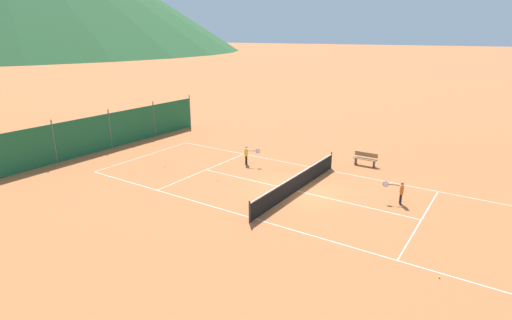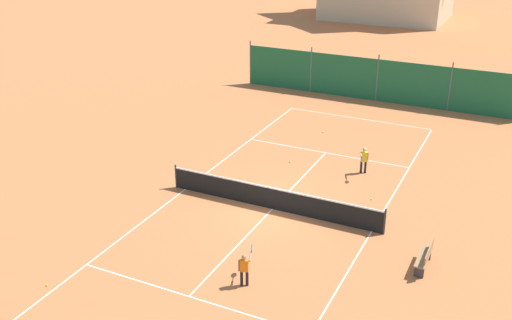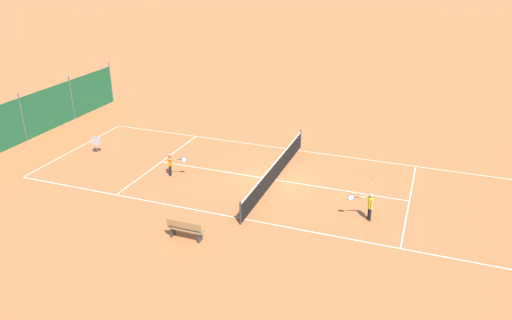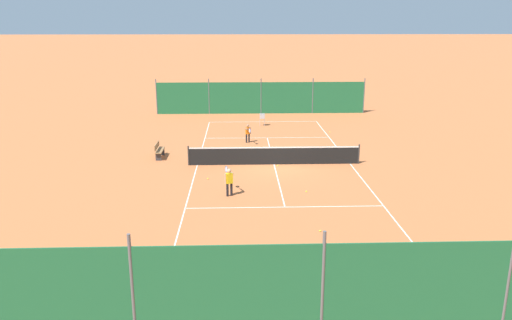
{
  "view_description": "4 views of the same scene",
  "coord_description": "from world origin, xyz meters",
  "px_view_note": "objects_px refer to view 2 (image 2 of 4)",
  "views": [
    {
      "loc": [
        -17.96,
        -9.18,
        8.11
      ],
      "look_at": [
        -0.32,
        2.44,
        1.42
      ],
      "focal_mm": 28.0,
      "sensor_mm": 36.0,
      "label": 1
    },
    {
      "loc": [
        8.62,
        -19.46,
        11.56
      ],
      "look_at": [
        -1.39,
        1.37,
        1.35
      ],
      "focal_mm": 42.0,
      "sensor_mm": 36.0,
      "label": 2
    },
    {
      "loc": [
        21.13,
        6.83,
        10.65
      ],
      "look_at": [
        0.06,
        -0.98,
        0.94
      ],
      "focal_mm": 35.0,
      "sensor_mm": 36.0,
      "label": 3
    },
    {
      "loc": [
        1.88,
        25.61,
        7.34
      ],
      "look_at": [
        1.05,
        2.22,
        0.87
      ],
      "focal_mm": 35.0,
      "sensor_mm": 36.0,
      "label": 4
    }
  ],
  "objects_px": {
    "tennis_net": "(272,198)",
    "tennis_ball_service_box": "(372,199)",
    "tennis_ball_alley_right": "(271,204)",
    "tennis_ball_far_corner": "(47,285)",
    "tennis_ball_by_net_right": "(323,132)",
    "player_far_service": "(245,267)",
    "player_far_baseline": "(364,159)",
    "tennis_ball_near_corner": "(290,162)",
    "courtside_bench": "(425,257)"
  },
  "relations": [
    {
      "from": "player_far_baseline",
      "to": "player_far_service",
      "type": "bearing_deg",
      "value": -95.85
    },
    {
      "from": "tennis_net",
      "to": "player_far_baseline",
      "type": "distance_m",
      "value": 5.41
    },
    {
      "from": "tennis_ball_far_corner",
      "to": "courtside_bench",
      "type": "bearing_deg",
      "value": 30.37
    },
    {
      "from": "tennis_ball_near_corner",
      "to": "player_far_baseline",
      "type": "bearing_deg",
      "value": 5.41
    },
    {
      "from": "tennis_ball_alley_right",
      "to": "tennis_ball_far_corner",
      "type": "xyz_separation_m",
      "value": [
        -4.26,
        -8.23,
        0.0
      ]
    },
    {
      "from": "tennis_net",
      "to": "courtside_bench",
      "type": "xyz_separation_m",
      "value": [
        6.34,
        -1.6,
        -0.05
      ]
    },
    {
      "from": "tennis_ball_alley_right",
      "to": "courtside_bench",
      "type": "height_order",
      "value": "courtside_bench"
    },
    {
      "from": "tennis_net",
      "to": "tennis_ball_service_box",
      "type": "distance_m",
      "value": 4.24
    },
    {
      "from": "tennis_ball_alley_right",
      "to": "tennis_ball_far_corner",
      "type": "bearing_deg",
      "value": -117.38
    },
    {
      "from": "tennis_ball_by_net_right",
      "to": "tennis_ball_alley_right",
      "type": "bearing_deg",
      "value": -84.23
    },
    {
      "from": "player_far_baseline",
      "to": "courtside_bench",
      "type": "distance_m",
      "value": 7.64
    },
    {
      "from": "tennis_ball_by_net_right",
      "to": "courtside_bench",
      "type": "xyz_separation_m",
      "value": [
        7.39,
        -10.53,
        0.42
      ]
    },
    {
      "from": "tennis_ball_by_net_right",
      "to": "tennis_ball_far_corner",
      "type": "height_order",
      "value": "same"
    },
    {
      "from": "player_far_baseline",
      "to": "tennis_ball_service_box",
      "type": "relative_size",
      "value": 18.76
    },
    {
      "from": "tennis_net",
      "to": "tennis_ball_alley_right",
      "type": "xyz_separation_m",
      "value": [
        -0.18,
        0.31,
        -0.47
      ]
    },
    {
      "from": "tennis_net",
      "to": "tennis_ball_alley_right",
      "type": "distance_m",
      "value": 0.59
    },
    {
      "from": "tennis_ball_service_box",
      "to": "tennis_ball_far_corner",
      "type": "xyz_separation_m",
      "value": [
        -7.83,
        -10.41,
        0.0
      ]
    },
    {
      "from": "tennis_ball_service_box",
      "to": "tennis_ball_alley_right",
      "type": "bearing_deg",
      "value": -148.57
    },
    {
      "from": "player_far_service",
      "to": "player_far_baseline",
      "type": "height_order",
      "value": "player_far_baseline"
    },
    {
      "from": "tennis_ball_near_corner",
      "to": "tennis_ball_by_net_right",
      "type": "distance_m",
      "value": 4.37
    },
    {
      "from": "tennis_ball_by_net_right",
      "to": "player_far_baseline",
      "type": "bearing_deg",
      "value": -50.24
    },
    {
      "from": "tennis_net",
      "to": "player_far_baseline",
      "type": "relative_size",
      "value": 7.41
    },
    {
      "from": "player_far_baseline",
      "to": "tennis_ball_near_corner",
      "type": "distance_m",
      "value": 3.53
    },
    {
      "from": "player_far_baseline",
      "to": "tennis_ball_by_net_right",
      "type": "height_order",
      "value": "player_far_baseline"
    },
    {
      "from": "courtside_bench",
      "to": "tennis_ball_near_corner",
      "type": "bearing_deg",
      "value": 140.52
    },
    {
      "from": "tennis_ball_near_corner",
      "to": "tennis_ball_by_net_right",
      "type": "xyz_separation_m",
      "value": [
        0.08,
        4.37,
        0.0
      ]
    },
    {
      "from": "tennis_ball_service_box",
      "to": "tennis_ball_by_net_right",
      "type": "xyz_separation_m",
      "value": [
        -4.45,
        6.44,
        0.0
      ]
    },
    {
      "from": "tennis_ball_far_corner",
      "to": "tennis_ball_alley_right",
      "type": "bearing_deg",
      "value": 62.62
    },
    {
      "from": "tennis_net",
      "to": "player_far_service",
      "type": "bearing_deg",
      "value": -75.6
    },
    {
      "from": "player_far_baseline",
      "to": "tennis_ball_service_box",
      "type": "xyz_separation_m",
      "value": [
        1.08,
        -2.39,
        -0.69
      ]
    },
    {
      "from": "tennis_ball_by_net_right",
      "to": "tennis_ball_far_corner",
      "type": "bearing_deg",
      "value": -101.37
    },
    {
      "from": "player_far_baseline",
      "to": "tennis_ball_near_corner",
      "type": "bearing_deg",
      "value": -174.59
    },
    {
      "from": "player_far_baseline",
      "to": "tennis_ball_alley_right",
      "type": "bearing_deg",
      "value": -118.61
    },
    {
      "from": "tennis_net",
      "to": "player_far_service",
      "type": "relative_size",
      "value": 7.86
    },
    {
      "from": "tennis_ball_alley_right",
      "to": "courtside_bench",
      "type": "xyz_separation_m",
      "value": [
        6.52,
        -1.91,
        0.42
      ]
    },
    {
      "from": "player_far_service",
      "to": "tennis_ball_by_net_right",
      "type": "bearing_deg",
      "value": 99.53
    },
    {
      "from": "tennis_ball_alley_right",
      "to": "tennis_net",
      "type": "bearing_deg",
      "value": -60.15
    },
    {
      "from": "player_far_service",
      "to": "tennis_ball_far_corner",
      "type": "bearing_deg",
      "value": -153.52
    },
    {
      "from": "player_far_baseline",
      "to": "tennis_ball_near_corner",
      "type": "height_order",
      "value": "player_far_baseline"
    },
    {
      "from": "player_far_baseline",
      "to": "tennis_ball_by_net_right",
      "type": "bearing_deg",
      "value": 129.76
    },
    {
      "from": "tennis_net",
      "to": "tennis_ball_far_corner",
      "type": "distance_m",
      "value": 9.09
    },
    {
      "from": "courtside_bench",
      "to": "player_far_service",
      "type": "bearing_deg",
      "value": -145.55
    },
    {
      "from": "tennis_ball_service_box",
      "to": "tennis_ball_far_corner",
      "type": "bearing_deg",
      "value": -126.96
    },
    {
      "from": "player_far_service",
      "to": "player_far_baseline",
      "type": "relative_size",
      "value": 0.94
    },
    {
      "from": "player_far_service",
      "to": "tennis_ball_service_box",
      "type": "relative_size",
      "value": 17.71
    },
    {
      "from": "player_far_service",
      "to": "courtside_bench",
      "type": "bearing_deg",
      "value": 34.45
    },
    {
      "from": "player_far_service",
      "to": "tennis_ball_alley_right",
      "type": "height_order",
      "value": "player_far_service"
    },
    {
      "from": "tennis_ball_service_box",
      "to": "courtside_bench",
      "type": "relative_size",
      "value": 0.04
    },
    {
      "from": "player_far_service",
      "to": "tennis_ball_near_corner",
      "type": "height_order",
      "value": "player_far_service"
    },
    {
      "from": "player_far_service",
      "to": "tennis_ball_alley_right",
      "type": "distance_m",
      "value": 5.61
    }
  ]
}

